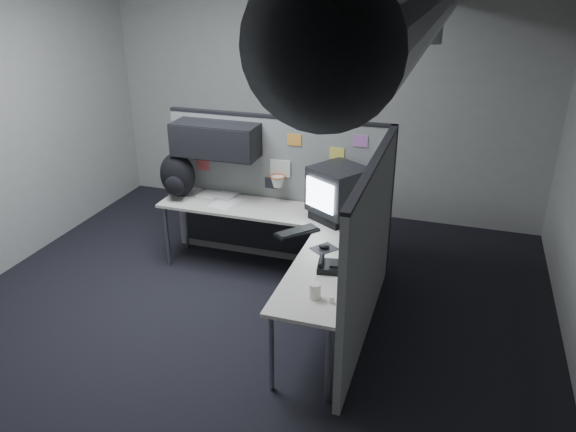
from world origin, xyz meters
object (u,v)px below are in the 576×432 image
(desk, at_px, (281,233))
(monitor, at_px, (338,193))
(keyboard, at_px, (297,232))
(backpack, at_px, (177,176))
(phone, at_px, (328,266))

(desk, distance_m, monitor, 0.69)
(keyboard, xyz_separation_m, backpack, (-1.49, 0.49, 0.22))
(monitor, height_order, backpack, monitor)
(phone, bearing_deg, monitor, 99.99)
(keyboard, xyz_separation_m, phone, (0.44, -0.57, 0.02))
(backpack, bearing_deg, desk, -7.76)
(desk, distance_m, keyboard, 0.33)
(monitor, relative_size, backpack, 1.33)
(phone, distance_m, backpack, 2.22)
(phone, bearing_deg, backpack, 152.07)
(keyboard, height_order, backpack, backpack)
(desk, bearing_deg, backpack, 167.04)
(monitor, xyz_separation_m, backpack, (-1.77, 0.04, -0.04))
(monitor, bearing_deg, desk, -165.90)
(desk, bearing_deg, phone, -49.19)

